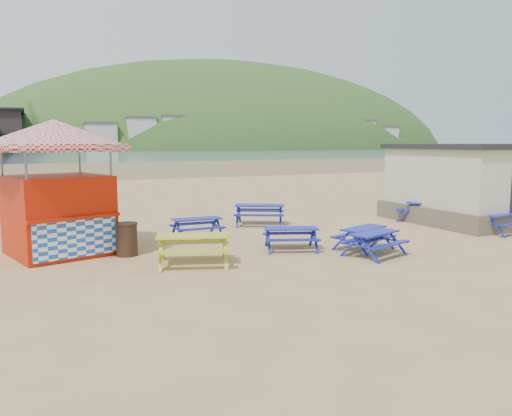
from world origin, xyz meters
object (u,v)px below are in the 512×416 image
litter_bin (127,239)px  amenity_block (491,182)px  picnic_table_blue_b (260,215)px  picnic_table_blue_a (197,228)px  picnic_table_yellow (194,250)px  ice_cream_kiosk (56,170)px

litter_bin → amenity_block: 15.15m
picnic_table_blue_b → litter_bin: size_ratio=2.54×
picnic_table_blue_b → amenity_block: 9.85m
picnic_table_blue_a → litter_bin: 3.14m
picnic_table_blue_a → picnic_table_yellow: size_ratio=0.71×
picnic_table_blue_a → picnic_table_yellow: (-1.25, -3.50, 0.06)m
picnic_table_yellow → ice_cream_kiosk: bearing=156.0°
ice_cream_kiosk → amenity_block: size_ratio=0.72×
picnic_table_blue_a → litter_bin: bearing=-147.0°
picnic_table_blue_b → picnic_table_yellow: picnic_table_yellow is taller
litter_bin → ice_cream_kiosk: bearing=148.0°
picnic_table_blue_b → ice_cream_kiosk: 8.00m
picnic_table_blue_b → litter_bin: litter_bin is taller
ice_cream_kiosk → amenity_block: (16.82, -0.57, -0.86)m
picnic_table_blue_b → amenity_block: bearing=11.8°
litter_bin → amenity_block: amenity_block is taller
picnic_table_blue_b → ice_cream_kiosk: size_ratio=0.45×
picnic_table_blue_b → amenity_block: size_ratio=0.32×
amenity_block → litter_bin: bearing=-178.1°
picnic_table_blue_b → picnic_table_yellow: size_ratio=1.04×
ice_cream_kiosk → litter_bin: (1.71, -1.07, -1.95)m
ice_cream_kiosk → amenity_block: ice_cream_kiosk is taller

